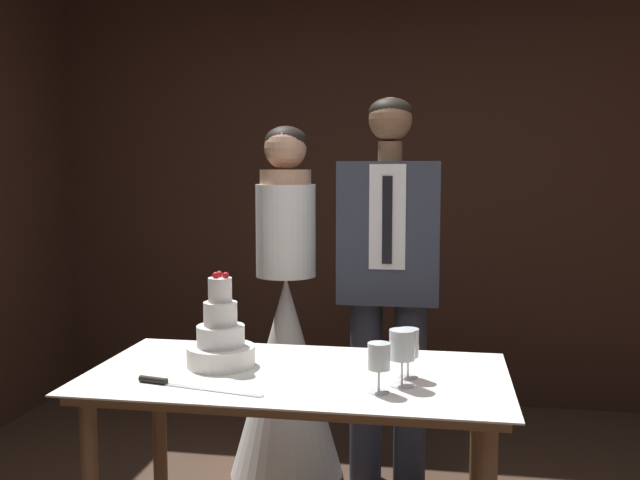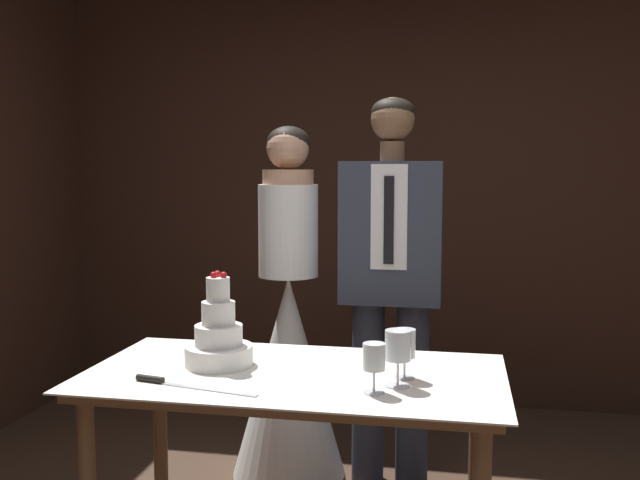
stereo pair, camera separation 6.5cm
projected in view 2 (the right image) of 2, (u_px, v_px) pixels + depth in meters
wall_back at (400, 178)px, 4.45m from camera, size 4.54×0.12×2.82m
cake_table at (294, 399)px, 2.44m from camera, size 1.42×0.75×0.77m
tiered_cake at (219, 339)px, 2.51m from camera, size 0.24×0.24×0.34m
cake_knife at (172, 383)px, 2.29m from camera, size 0.44×0.11×0.02m
wine_glass_near at (374, 360)px, 2.20m from camera, size 0.07×0.07×0.16m
wine_glass_middle at (398, 348)px, 2.26m from camera, size 0.08×0.08×0.18m
wine_glass_far at (405, 346)px, 2.35m from camera, size 0.07×0.07×0.17m
bride at (289, 350)px, 3.39m from camera, size 0.54×0.54×1.66m
groom at (391, 271)px, 3.25m from camera, size 0.46×0.25×1.78m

